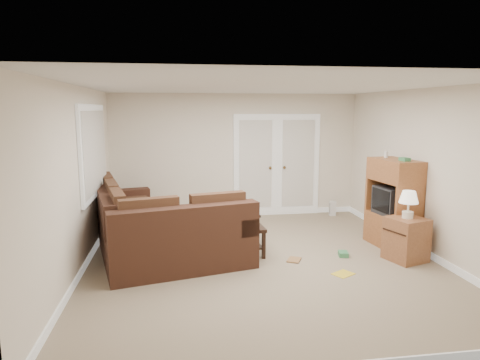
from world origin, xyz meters
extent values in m
plane|color=gray|center=(0.00, 0.00, 0.00)|extent=(5.50, 5.50, 0.00)
cube|color=silver|center=(0.00, 0.00, 2.50)|extent=(5.00, 5.50, 0.02)
cube|color=silver|center=(-2.50, 0.00, 1.25)|extent=(0.02, 5.50, 2.50)
cube|color=silver|center=(2.50, 0.00, 1.25)|extent=(0.02, 5.50, 2.50)
cube|color=silver|center=(0.00, 2.75, 1.25)|extent=(5.00, 0.02, 2.50)
cube|color=silver|center=(0.00, -2.75, 1.25)|extent=(5.00, 0.02, 2.50)
cube|color=silver|center=(0.40, 2.72, 1.02)|extent=(0.90, 0.04, 2.13)
cube|color=silver|center=(1.30, 2.72, 1.02)|extent=(0.90, 0.04, 2.13)
cube|color=white|center=(0.40, 2.69, 1.07)|extent=(0.68, 0.02, 1.80)
cube|color=white|center=(1.30, 2.69, 1.07)|extent=(0.68, 0.02, 1.80)
cube|color=silver|center=(-2.47, 1.00, 1.55)|extent=(0.04, 1.92, 1.42)
cube|color=white|center=(-2.44, 1.00, 1.55)|extent=(0.02, 1.74, 1.24)
cube|color=#3C2217|center=(-1.96, 1.10, 0.23)|extent=(1.56, 2.71, 0.47)
cube|color=#3C2217|center=(-2.32, 1.02, 0.70)|extent=(0.85, 2.54, 0.48)
cube|color=#3C2217|center=(-2.22, 2.21, 0.59)|extent=(1.03, 0.49, 0.24)
cube|color=#513320|center=(-1.87, 1.12, 0.53)|extent=(1.21, 2.53, 0.13)
cube|color=#3C2217|center=(-1.18, -0.03, 0.23)|extent=(2.17, 1.43, 0.47)
cube|color=#3C2217|center=(-1.10, -0.38, 0.70)|extent=(2.00, 0.72, 0.48)
cube|color=#3C2217|center=(-0.34, 0.17, 0.59)|extent=(0.49, 1.03, 0.24)
cube|color=#513320|center=(-1.20, 0.06, 0.53)|extent=(1.99, 1.08, 0.13)
cube|color=black|center=(-0.34, 0.17, 0.73)|extent=(0.55, 0.95, 0.03)
cube|color=#AD2F12|center=(-0.40, 0.41, 0.75)|extent=(0.38, 0.21, 0.02)
cube|color=black|center=(-0.23, 0.59, 0.42)|extent=(0.63, 1.13, 0.05)
cube|color=black|center=(-0.23, 0.59, 0.15)|extent=(0.54, 1.04, 0.03)
cylinder|color=silver|center=(-0.32, 0.54, 0.53)|extent=(0.09, 0.09, 0.16)
cylinder|color=#AD2F12|center=(-0.32, 0.54, 0.67)|extent=(0.01, 0.01, 0.14)
cube|color=#344DAA|center=(-0.18, 0.30, 0.49)|extent=(0.23, 0.14, 0.09)
cube|color=white|center=(-0.22, 0.50, 0.45)|extent=(0.40, 0.62, 0.00)
cube|color=#94542D|center=(2.20, 0.37, 0.26)|extent=(0.58, 0.93, 0.53)
cube|color=#94542D|center=(2.20, 0.37, 1.24)|extent=(0.58, 0.93, 0.35)
cube|color=black|center=(2.18, 0.37, 0.75)|extent=(0.48, 0.57, 0.44)
cube|color=black|center=(1.97, 0.35, 0.77)|extent=(0.06, 0.46, 0.35)
cube|color=#397F4E|center=(2.22, 0.15, 1.44)|extent=(0.12, 0.17, 0.05)
cylinder|color=silver|center=(2.17, 0.64, 1.47)|extent=(0.06, 0.06, 0.11)
cube|color=brown|center=(2.09, -0.27, 0.32)|extent=(0.61, 0.61, 0.63)
cylinder|color=silver|center=(2.09, -0.27, 0.68)|extent=(0.16, 0.16, 0.10)
cylinder|color=silver|center=(2.09, -0.27, 0.80)|extent=(0.03, 0.03, 0.14)
cone|color=beige|center=(2.09, -0.27, 0.95)|extent=(0.27, 0.27, 0.18)
cube|color=silver|center=(1.99, 2.45, 0.15)|extent=(0.13, 0.11, 0.30)
cube|color=gold|center=(0.98, -0.65, 0.00)|extent=(0.34, 0.32, 0.01)
cube|color=#397F4E|center=(1.25, 0.02, 0.04)|extent=(0.17, 0.20, 0.07)
imported|color=olive|center=(0.39, -0.01, 0.01)|extent=(0.27, 0.30, 0.02)
camera|label=1|loc=(-1.20, -5.85, 2.19)|focal=32.00mm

